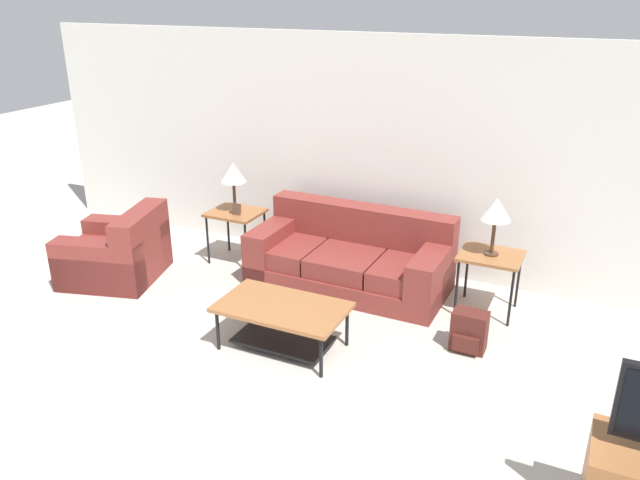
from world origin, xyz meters
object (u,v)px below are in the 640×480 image
object	(u,v)px
table_lamp_right	(496,210)
backpack	(469,332)
armchair	(117,254)
couch	(351,260)
table_lamp_left	(233,174)
side_table_right	(491,260)
side_table_left	(235,216)
coffee_table	(282,316)

from	to	relation	value
table_lamp_right	backpack	size ratio (longest dim) A/B	1.55
backpack	armchair	bearing A→B (deg)	-177.65
couch	table_lamp_left	bearing A→B (deg)	179.09
side_table_right	table_lamp_left	bearing A→B (deg)	180.00
table_lamp_left	backpack	bearing A→B (deg)	-15.28
side_table_left	backpack	distance (m)	3.07
armchair	backpack	size ratio (longest dim) A/B	3.15
side_table_left	side_table_right	size ratio (longest dim) A/B	1.00
table_lamp_right	coffee_table	bearing A→B (deg)	-135.77
side_table_right	table_lamp_right	size ratio (longest dim) A/B	1.07
backpack	couch	bearing A→B (deg)	152.08
table_lamp_left	table_lamp_right	size ratio (longest dim) A/B	1.00
side_table_right	backpack	distance (m)	0.89
armchair	couch	bearing A→B (deg)	21.23
table_lamp_right	side_table_right	bearing A→B (deg)	-99.46
armchair	table_lamp_left	xyz separation A→B (m)	(0.95, 0.96, 0.79)
coffee_table	side_table_left	xyz separation A→B (m)	(-1.42, 1.48, 0.24)
couch	side_table_left	world-z (taller)	couch
coffee_table	side_table_left	bearing A→B (deg)	133.76
couch	backpack	xyz separation A→B (m)	(1.47, -0.78, -0.11)
side_table_right	side_table_left	bearing A→B (deg)	180.00
side_table_left	side_table_right	xyz separation A→B (m)	(2.93, 0.00, 0.00)
armchair	table_lamp_left	world-z (taller)	table_lamp_left
coffee_table	side_table_right	world-z (taller)	side_table_right
table_lamp_right	backpack	distance (m)	1.20
couch	coffee_table	distance (m)	1.46
side_table_right	table_lamp_right	distance (m)	0.52
side_table_left	coffee_table	bearing A→B (deg)	-46.24
couch	coffee_table	world-z (taller)	couch
armchair	side_table_right	size ratio (longest dim) A/B	1.91
coffee_table	backpack	bearing A→B (deg)	23.94
armchair	side_table_left	bearing A→B (deg)	45.39
couch	armchair	bearing A→B (deg)	-158.77
side_table_left	armchair	bearing A→B (deg)	-134.61
side_table_right	table_lamp_right	bearing A→B (deg)	80.54
coffee_table	table_lamp_left	world-z (taller)	table_lamp_left
couch	armchair	xyz separation A→B (m)	(-2.42, -0.94, -0.00)
armchair	table_lamp_right	bearing A→B (deg)	13.92
couch	side_table_right	xyz separation A→B (m)	(1.47, 0.02, 0.27)
couch	side_table_left	xyz separation A→B (m)	(-1.47, 0.02, 0.27)
table_lamp_left	table_lamp_right	distance (m)	2.93
side_table_right	backpack	bearing A→B (deg)	-89.71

